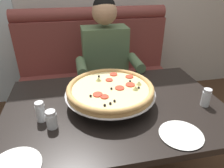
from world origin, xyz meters
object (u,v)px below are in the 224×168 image
object	(u,v)px
shaker_pepper_flakes	(206,99)
shaker_parmesan	(41,113)
shaker_oregano	(52,121)
plate_near_right	(181,133)
plate_near_left	(14,166)
dining_table	(115,116)
diner_main	(107,65)
booth_bench	(97,83)
pizza	(110,89)

from	to	relation	value
shaker_pepper_flakes	shaker_parmesan	bearing A→B (deg)	177.21
shaker_oregano	plate_near_right	world-z (taller)	shaker_oregano
shaker_pepper_flakes	shaker_parmesan	size ratio (longest dim) A/B	0.97
shaker_pepper_flakes	plate_near_left	xyz separation A→B (m)	(-1.03, -0.25, -0.04)
shaker_oregano	dining_table	bearing A→B (deg)	20.40
diner_main	shaker_oregano	distance (m)	0.89
dining_table	shaker_parmesan	xyz separation A→B (m)	(-0.42, -0.06, 0.13)
diner_main	shaker_pepper_flakes	xyz separation A→B (m)	(0.46, -0.76, 0.06)
booth_bench	plate_near_right	world-z (taller)	booth_bench
shaker_pepper_flakes	plate_near_right	xyz separation A→B (m)	(-0.27, -0.21, -0.04)
shaker_parmesan	plate_near_right	xyz separation A→B (m)	(0.68, -0.26, -0.04)
booth_bench	shaker_pepper_flakes	distance (m)	1.21
shaker_parmesan	plate_near_left	distance (m)	0.31
shaker_oregano	plate_near_right	bearing A→B (deg)	-16.91
pizza	shaker_oregano	xyz separation A→B (m)	(-0.34, -0.16, -0.05)
shaker_parmesan	plate_near_left	size ratio (longest dim) A/B	0.52
shaker_oregano	plate_near_left	bearing A→B (deg)	-121.69
dining_table	booth_bench	bearing A→B (deg)	90.00
shaker_pepper_flakes	plate_near_right	bearing A→B (deg)	-141.38
shaker_parmesan	plate_near_left	world-z (taller)	shaker_parmesan
shaker_pepper_flakes	dining_table	bearing A→B (deg)	168.12
pizza	plate_near_right	xyz separation A→B (m)	(0.28, -0.35, -0.09)
booth_bench	plate_near_right	bearing A→B (deg)	-78.09
pizza	shaker_oregano	distance (m)	0.38
diner_main	plate_near_right	bearing A→B (deg)	-78.65
shaker_pepper_flakes	shaker_parmesan	distance (m)	0.95
pizza	shaker_pepper_flakes	distance (m)	0.57
booth_bench	shaker_pepper_flakes	xyz separation A→B (m)	(0.53, -1.02, 0.37)
diner_main	pizza	bearing A→B (deg)	-98.31
diner_main	shaker_pepper_flakes	bearing A→B (deg)	-58.65
dining_table	pizza	bearing A→B (deg)	130.46
diner_main	shaker_oregano	size ratio (longest dim) A/B	12.75
dining_table	shaker_parmesan	size ratio (longest dim) A/B	11.51
plate_near_left	plate_near_right	distance (m)	0.77
plate_near_left	plate_near_right	world-z (taller)	same
booth_bench	shaker_oregano	distance (m)	1.17
shaker_oregano	shaker_pepper_flakes	bearing A→B (deg)	1.53
dining_table	diner_main	size ratio (longest dim) A/B	1.03
pizza	shaker_pepper_flakes	bearing A→B (deg)	-14.17
diner_main	booth_bench	bearing A→B (deg)	103.94
dining_table	shaker_pepper_flakes	size ratio (longest dim) A/B	11.84
shaker_oregano	shaker_pepper_flakes	world-z (taller)	shaker_pepper_flakes
shaker_oregano	pizza	bearing A→B (deg)	25.74
pizza	plate_near_right	distance (m)	0.46
diner_main	pizza	size ratio (longest dim) A/B	2.37
dining_table	plate_near_right	xyz separation A→B (m)	(0.26, -0.32, 0.09)
diner_main	shaker_oregano	xyz separation A→B (m)	(-0.43, -0.78, 0.05)
dining_table	shaker_oregano	size ratio (longest dim) A/B	13.14
pizza	plate_near_left	distance (m)	0.63
plate_near_right	shaker_pepper_flakes	bearing A→B (deg)	38.62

